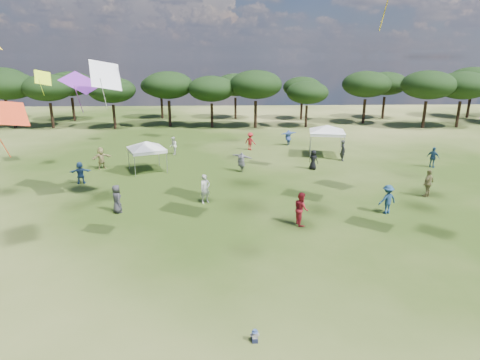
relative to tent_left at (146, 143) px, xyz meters
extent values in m
cylinder|color=black|center=(-21.66, 22.19, -0.66)|extent=(0.40, 0.40, 3.49)
ellipsoid|color=black|center=(-21.66, 22.19, 3.19)|extent=(6.79, 6.79, 3.66)
cylinder|color=black|center=(-16.51, 21.91, -0.75)|extent=(0.38, 0.38, 3.32)
ellipsoid|color=black|center=(-16.51, 21.91, 2.90)|extent=(6.44, 6.44, 3.47)
cylinder|color=black|center=(-8.10, 21.20, -0.83)|extent=(0.36, 0.36, 3.14)
ellipsoid|color=black|center=(-8.10, 21.20, 2.63)|extent=(6.11, 6.11, 3.29)
cylinder|color=black|center=(-0.98, 22.71, -0.67)|extent=(0.40, 0.40, 3.46)
ellipsoid|color=black|center=(-0.98, 22.71, 3.14)|extent=(6.73, 6.73, 3.63)
cylinder|color=black|center=(4.83, 21.53, -0.80)|extent=(0.37, 0.37, 3.21)
ellipsoid|color=black|center=(4.83, 21.53, 2.73)|extent=(6.24, 6.24, 3.36)
cylinder|color=black|center=(10.66, 21.07, -0.63)|extent=(0.41, 0.41, 3.56)
ellipsoid|color=black|center=(10.66, 21.07, 3.29)|extent=(6.91, 6.91, 3.73)
cylinder|color=black|center=(17.60, 21.41, -0.96)|extent=(0.33, 0.33, 2.88)
ellipsoid|color=black|center=(17.60, 21.41, 2.21)|extent=(5.60, 5.60, 3.02)
cylinder|color=black|center=(26.36, 23.87, -0.68)|extent=(0.39, 0.39, 3.44)
ellipsoid|color=black|center=(26.36, 23.87, 3.10)|extent=(6.69, 6.69, 3.60)
cylinder|color=black|center=(33.18, 19.95, -0.64)|extent=(0.40, 0.40, 3.53)
ellipsoid|color=black|center=(33.18, 19.95, 3.25)|extent=(6.86, 6.86, 3.70)
cylinder|color=black|center=(38.05, 20.36, -0.67)|extent=(0.40, 0.40, 3.47)
ellipsoid|color=black|center=(38.05, 20.36, 3.14)|extent=(6.74, 6.74, 3.63)
cylinder|color=black|center=(-26.69, 30.46, -0.59)|extent=(0.41, 0.41, 3.62)
ellipsoid|color=black|center=(-26.69, 30.46, 3.39)|extent=(7.03, 7.03, 3.79)
cylinder|color=black|center=(-15.99, 28.46, -0.72)|extent=(0.39, 0.39, 3.37)
ellipsoid|color=black|center=(-15.99, 28.46, 2.99)|extent=(6.54, 6.54, 3.53)
cylinder|color=black|center=(-3.11, 30.21, -0.85)|extent=(0.36, 0.36, 3.11)
ellipsoid|color=black|center=(-3.11, 30.21, 2.58)|extent=(6.05, 6.05, 3.26)
cylinder|color=black|center=(8.23, 29.42, -0.81)|extent=(0.37, 0.37, 3.20)
ellipsoid|color=black|center=(8.23, 29.42, 2.71)|extent=(6.21, 6.21, 3.35)
cylinder|color=black|center=(18.23, 28.24, -0.91)|extent=(0.34, 0.34, 2.99)
ellipsoid|color=black|center=(18.23, 28.24, 2.38)|extent=(5.81, 5.81, 3.13)
cylinder|color=black|center=(31.02, 28.64, -0.75)|extent=(0.38, 0.38, 3.31)
ellipsoid|color=black|center=(31.02, 28.64, 2.89)|extent=(6.43, 6.43, 3.47)
cylinder|color=black|center=(44.71, 29.02, -0.59)|extent=(0.42, 0.42, 3.64)
ellipsoid|color=black|center=(44.71, 29.02, 3.41)|extent=(7.06, 7.06, 3.81)
cylinder|color=gray|center=(-0.69, -1.70, -1.48)|extent=(0.06, 0.06, 1.85)
cylinder|color=gray|center=(1.70, -0.69, -1.48)|extent=(0.06, 0.06, 1.85)
cylinder|color=gray|center=(-1.70, 0.69, -1.48)|extent=(0.06, 0.06, 1.85)
cylinder|color=gray|center=(0.69, 1.70, -1.48)|extent=(0.06, 0.06, 1.85)
cube|color=silver|center=(0.00, 0.00, -0.60)|extent=(3.62, 3.62, 0.25)
pyramid|color=silver|center=(0.00, 0.00, 0.12)|extent=(5.17, 5.17, 0.60)
cylinder|color=gray|center=(14.42, 3.45, -1.24)|extent=(0.06, 0.06, 2.33)
cylinder|color=gray|center=(17.38, 2.88, -1.24)|extent=(0.06, 0.06, 2.33)
cylinder|color=gray|center=(14.99, 6.40, -1.24)|extent=(0.06, 0.06, 2.33)
cylinder|color=gray|center=(17.95, 5.83, -1.24)|extent=(0.06, 0.06, 2.33)
cube|color=silver|center=(16.19, 4.64, -0.13)|extent=(3.72, 3.72, 0.25)
pyramid|color=silver|center=(16.19, 4.64, 0.60)|extent=(6.34, 6.34, 0.60)
cube|color=#161A32|center=(7.35, -21.42, -2.33)|extent=(0.20, 0.20, 0.15)
cube|color=#161A32|center=(7.28, -21.28, -2.36)|extent=(0.08, 0.18, 0.08)
cube|color=#161A32|center=(7.41, -21.27, -2.36)|extent=(0.08, 0.18, 0.08)
cube|color=white|center=(7.35, -21.42, -2.16)|extent=(0.19, 0.14, 0.20)
cylinder|color=white|center=(7.23, -21.37, -2.16)|extent=(0.07, 0.19, 0.12)
cylinder|color=white|center=(7.47, -21.36, -2.16)|extent=(0.07, 0.19, 0.12)
sphere|color=#E0B293|center=(7.35, -21.42, -2.03)|extent=(0.13, 0.13, 0.13)
cone|color=#4562A2|center=(7.35, -21.42, -2.00)|extent=(0.22, 0.22, 0.02)
cylinder|color=#4562A2|center=(7.35, -21.42, -1.97)|extent=(0.15, 0.15, 0.06)
imported|color=#525157|center=(7.81, -0.61, -1.57)|extent=(1.93, 1.74, 1.67)
imported|color=black|center=(13.93, -0.07, -1.56)|extent=(0.98, 0.94, 1.68)
imported|color=navy|center=(24.35, 0.10, -1.51)|extent=(1.01, 1.08, 1.79)
imported|color=navy|center=(13.33, 9.78, -1.57)|extent=(2.07, 1.50, 1.68)
imported|color=olive|center=(20.22, -7.31, -1.45)|extent=(1.20, 1.01, 1.92)
imported|color=navy|center=(-4.42, -3.29, -1.56)|extent=(1.64, 0.89, 1.69)
imported|color=#2F2E33|center=(-0.19, -9.37, -1.52)|extent=(0.93, 1.03, 1.76)
imported|color=#B9B9AE|center=(5.14, -7.88, -1.45)|extent=(0.84, 0.77, 1.92)
imported|color=navy|center=(16.25, -10.20, -1.50)|extent=(1.32, 1.00, 1.82)
imported|color=#A71B28|center=(10.71, -11.66, -1.45)|extent=(0.87, 1.04, 1.92)
imported|color=#A41B1F|center=(9.08, 7.52, -1.50)|extent=(1.35, 1.21, 1.82)
imported|color=#2B2C2F|center=(17.27, 2.77, -1.44)|extent=(0.54, 0.75, 1.93)
imported|color=white|center=(1.45, 5.83, -1.53)|extent=(0.77, 0.93, 1.75)
imported|color=#988953|center=(-4.05, 0.88, -1.47)|extent=(1.70, 1.52, 1.87)
plane|color=purple|center=(-2.34, -7.11, 5.25)|extent=(2.64, 2.32, 1.47)
plane|color=white|center=(-0.34, -8.72, 5.76)|extent=(2.39, 2.52, 1.82)
plane|color=#E8401B|center=(-3.26, -14.54, 4.42)|extent=(2.96, 3.10, 1.16)
plane|color=#D0FF1A|center=(-8.05, 1.01, 5.16)|extent=(1.74, 1.93, 1.34)
camera|label=1|loc=(6.39, -32.65, 6.76)|focal=30.00mm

